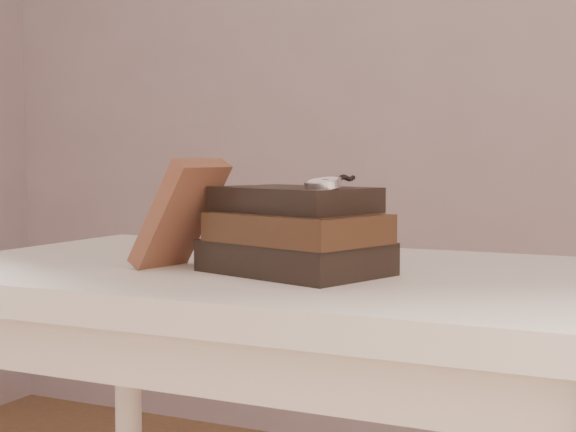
% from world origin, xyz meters
% --- Properties ---
extents(table, '(1.00, 0.60, 0.75)m').
position_xyz_m(table, '(0.00, 0.35, 0.66)').
color(table, beige).
rests_on(table, ground).
extents(book_stack, '(0.26, 0.22, 0.11)m').
position_xyz_m(book_stack, '(0.04, 0.30, 0.80)').
color(book_stack, black).
rests_on(book_stack, table).
extents(journal, '(0.12, 0.12, 0.15)m').
position_xyz_m(journal, '(-0.12, 0.27, 0.83)').
color(journal, '#46261B').
rests_on(journal, table).
extents(pocket_watch, '(0.06, 0.15, 0.02)m').
position_xyz_m(pocket_watch, '(0.10, 0.27, 0.87)').
color(pocket_watch, silver).
rests_on(pocket_watch, book_stack).
extents(eyeglasses, '(0.12, 0.13, 0.05)m').
position_xyz_m(eyeglasses, '(-0.01, 0.39, 0.81)').
color(eyeglasses, silver).
rests_on(eyeglasses, book_stack).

